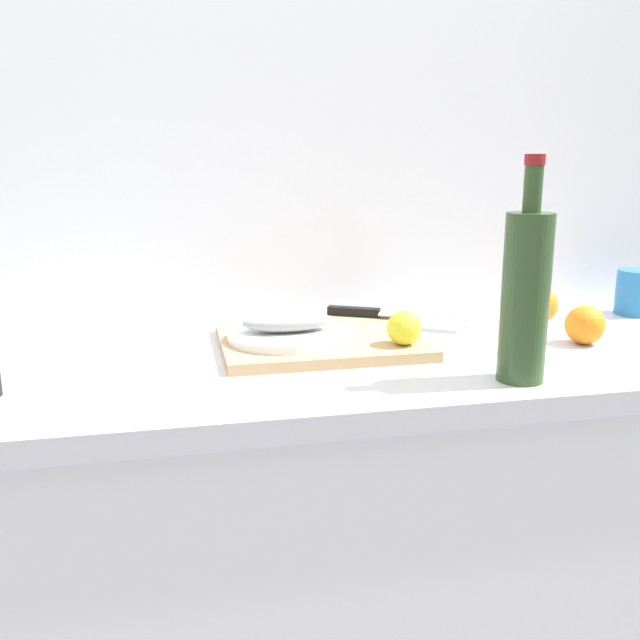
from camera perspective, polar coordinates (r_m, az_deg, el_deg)
name	(u,v)px	position (r m, az deg, el deg)	size (l,w,h in m)	color
back_wall	(225,155)	(1.49, -7.94, 13.46)	(3.20, 0.05, 2.50)	white
kitchen_counter	(252,582)	(1.42, -5.71, -20.85)	(2.00, 0.60, 0.90)	white
cutting_board	(320,341)	(1.29, 0.00, -1.73)	(0.37, 0.30, 0.02)	tan
white_plate	(287,335)	(1.26, -2.76, -1.27)	(0.22, 0.22, 0.01)	white
fish_fillet	(287,322)	(1.25, -2.77, -0.14)	(0.16, 0.07, 0.04)	#999E99
chef_knife	(379,313)	(1.43, 4.90, 0.58)	(0.27, 0.16, 0.02)	silver
lemon_0	(404,328)	(1.22, 7.00, -0.65)	(0.06, 0.06, 0.06)	yellow
wine_bottle	(525,294)	(1.11, 16.71, 2.12)	(0.07, 0.07, 0.35)	#2D4723
coffee_mug_0	(637,292)	(1.69, 24.88, 2.11)	(0.13, 0.09, 0.10)	#2672B2
orange_1	(585,325)	(1.39, 21.16, -0.39)	(0.07, 0.07, 0.07)	orange
orange_3	(540,305)	(1.53, 17.81, 1.19)	(0.08, 0.08, 0.08)	orange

